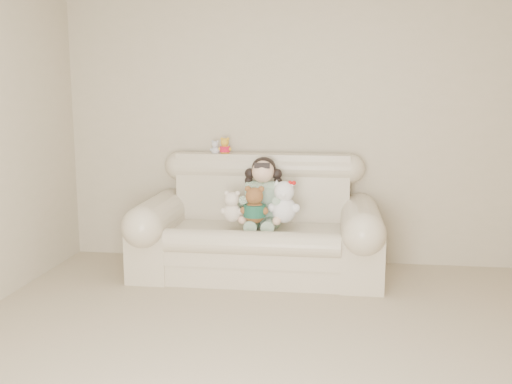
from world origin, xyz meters
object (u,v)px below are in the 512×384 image
object	(u,v)px
cream_teddy	(232,204)
sofa	(258,217)
white_cat	(284,197)
brown_teddy	(255,201)
seated_child	(263,191)

from	to	relation	value
cream_teddy	sofa	bearing A→B (deg)	39.10
sofa	cream_teddy	world-z (taller)	sofa
sofa	white_cat	bearing A→B (deg)	-22.62
brown_teddy	cream_teddy	xyz separation A→B (m)	(-0.19, 0.02, -0.03)
white_cat	seated_child	bearing A→B (deg)	115.55
sofa	cream_teddy	size ratio (longest dim) A/B	6.76
sofa	brown_teddy	bearing A→B (deg)	-91.13
seated_child	brown_teddy	distance (m)	0.25
brown_teddy	white_cat	world-z (taller)	white_cat
sofa	cream_teddy	distance (m)	0.28
white_cat	sofa	bearing A→B (deg)	134.90
sofa	seated_child	size ratio (longest dim) A/B	3.43
seated_child	brown_teddy	world-z (taller)	seated_child
cream_teddy	white_cat	bearing A→B (deg)	8.63
seated_child	cream_teddy	world-z (taller)	seated_child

